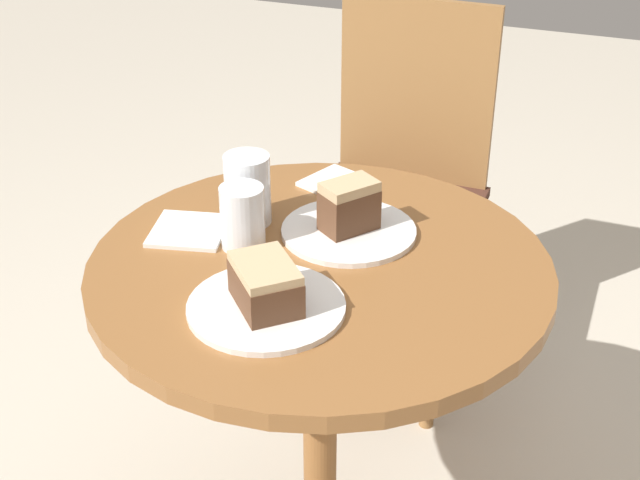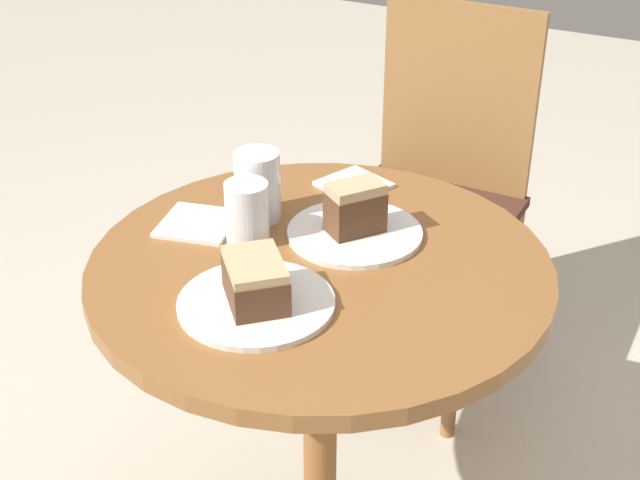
{
  "view_description": "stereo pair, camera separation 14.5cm",
  "coord_description": "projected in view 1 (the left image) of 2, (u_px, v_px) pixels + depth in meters",
  "views": [
    {
      "loc": [
        0.46,
        -1.18,
        1.5
      ],
      "look_at": [
        0.0,
        0.0,
        0.78
      ],
      "focal_mm": 50.0,
      "sensor_mm": 36.0,
      "label": 1
    },
    {
      "loc": [
        0.59,
        -1.12,
        1.5
      ],
      "look_at": [
        0.0,
        0.0,
        0.78
      ],
      "focal_mm": 50.0,
      "sensor_mm": 36.0,
      "label": 2
    }
  ],
  "objects": [
    {
      "name": "napkin_side",
      "position": [
        337.0,
        183.0,
        1.72
      ],
      "size": [
        0.15,
        0.15,
        0.01
      ],
      "rotation": [
        0.0,
        0.0,
        -0.37
      ],
      "color": "white",
      "rests_on": "table"
    },
    {
      "name": "plate_far",
      "position": [
        349.0,
        231.0,
        1.55
      ],
      "size": [
        0.24,
        0.24,
        0.01
      ],
      "color": "white",
      "rests_on": "table"
    },
    {
      "name": "plate_near",
      "position": [
        266.0,
        307.0,
        1.35
      ],
      "size": [
        0.24,
        0.24,
        0.01
      ],
      "color": "white",
      "rests_on": "table"
    },
    {
      "name": "cake_slice_far",
      "position": [
        349.0,
        206.0,
        1.53
      ],
      "size": [
        0.1,
        0.11,
        0.09
      ],
      "rotation": [
        0.0,
        0.0,
        2.53
      ],
      "color": "brown",
      "rests_on": "plate_far"
    },
    {
      "name": "cake_slice_near",
      "position": [
        265.0,
        284.0,
        1.33
      ],
      "size": [
        0.14,
        0.14,
        0.07
      ],
      "rotation": [
        0.0,
        0.0,
        0.75
      ],
      "color": "brown",
      "rests_on": "plate_near"
    },
    {
      "name": "table",
      "position": [
        320.0,
        335.0,
        1.55
      ],
      "size": [
        0.77,
        0.77,
        0.74
      ],
      "color": "brown",
      "rests_on": "ground_plane"
    },
    {
      "name": "glass_lemonade",
      "position": [
        243.0,
        220.0,
        1.49
      ],
      "size": [
        0.08,
        0.08,
        0.11
      ],
      "color": "beige",
      "rests_on": "table"
    },
    {
      "name": "napkin_stack",
      "position": [
        189.0,
        230.0,
        1.55
      ],
      "size": [
        0.15,
        0.15,
        0.01
      ],
      "rotation": [
        0.0,
        0.0,
        0.23
      ],
      "color": "white",
      "rests_on": "table"
    },
    {
      "name": "glass_water",
      "position": [
        248.0,
        193.0,
        1.56
      ],
      "size": [
        0.08,
        0.08,
        0.13
      ],
      "color": "silver",
      "rests_on": "table"
    },
    {
      "name": "chair",
      "position": [
        396.0,
        188.0,
        2.27
      ],
      "size": [
        0.43,
        0.47,
        0.93
      ],
      "rotation": [
        0.0,
        0.0,
        -0.01
      ],
      "color": "olive",
      "rests_on": "ground_plane"
    }
  ]
}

